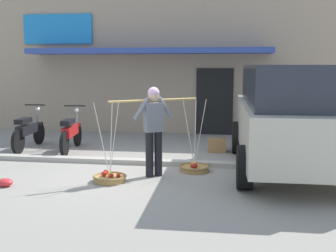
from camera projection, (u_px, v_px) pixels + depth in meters
ground_plane at (131, 172)px, 8.06m from camera, size 90.00×90.00×0.00m
sidewalk_curb at (139, 162)px, 8.73m from camera, size 20.00×0.24×0.10m
fruit_vendor at (154, 125)px, 7.64m from camera, size 1.48×1.00×1.70m
fruit_basket_left_side at (194, 167)px, 8.14m from camera, size 0.61×0.61×1.45m
fruit_basket_right_side at (110, 177)px, 7.41m from camera, size 0.61×0.61×1.45m
motorcycle_nearest_shop at (28, 131)px, 10.23m from camera, size 0.54×1.82×1.09m
motorcycle_second_in_row at (71, 133)px, 9.99m from camera, size 0.54×1.82×1.09m
parked_truck at (290, 114)px, 8.09m from camera, size 2.22×4.84×2.10m
storefront_building at (164, 65)px, 14.88m from camera, size 13.00×6.00×4.20m
plastic_litter_bag at (5, 182)px, 7.11m from camera, size 0.28×0.22×0.14m
wooden_crate at (217, 145)px, 9.95m from camera, size 0.44×0.36×0.32m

